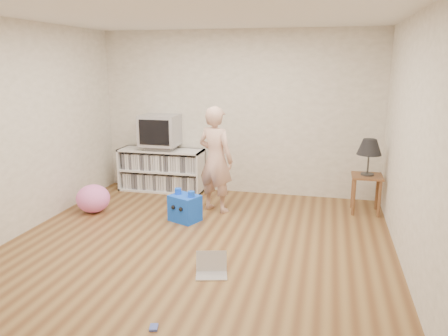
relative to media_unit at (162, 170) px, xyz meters
The scene contains 13 objects.
ground 2.41m from the media_unit, 58.50° to the right, with size 4.50×4.50×0.00m, color brown.
walls 2.57m from the media_unit, 58.50° to the right, with size 4.52×4.52×2.60m.
ceiling 3.28m from the media_unit, 58.50° to the right, with size 4.50×4.50×0.01m, color white.
media_unit is the anchor object (origin of this frame).
dvd_deck 0.39m from the media_unit, 90.00° to the right, with size 0.45×0.35×0.07m, color gray.
crt_tv 0.67m from the media_unit, 90.00° to the right, with size 0.60×0.53×0.50m.
side_table 3.26m from the media_unit, ahead, with size 0.42×0.42×0.55m.
table_lamp 3.31m from the media_unit, ahead, with size 0.34×0.34×0.52m.
person 1.46m from the media_unit, 35.35° to the right, with size 0.55×0.36×1.51m, color #DAAB95.
laptop 3.16m from the media_unit, 59.62° to the right, with size 0.37×0.32×0.22m.
playing_cards 4.00m from the media_unit, 69.68° to the right, with size 0.07×0.09×0.02m, color #495FC3.
plush_blue 1.57m from the media_unit, 57.45° to the right, with size 0.46×0.42×0.44m.
plush_pink 1.41m from the media_unit, 113.07° to the right, with size 0.47×0.47×0.40m, color #FF74CE.
Camera 1 is at (1.42, -4.60, 2.09)m, focal length 35.00 mm.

